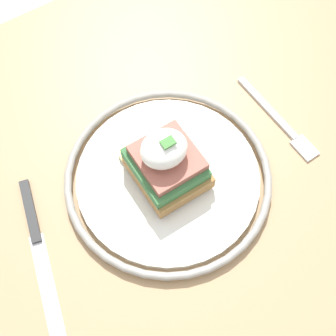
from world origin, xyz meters
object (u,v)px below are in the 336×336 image
at_px(knife, 37,242).
at_px(sandwich, 166,162).
at_px(plate, 168,177).
at_px(fork, 280,121).

bearing_deg(knife, sandwich, 175.93).
relative_size(plate, sandwich, 2.25).
xyz_separation_m(sandwich, knife, (0.18, -0.01, -0.05)).
relative_size(fork, knife, 0.78).
xyz_separation_m(fork, knife, (0.36, -0.02, 0.00)).
height_order(sandwich, fork, sandwich).
bearing_deg(sandwich, knife, -4.07).
distance_m(fork, knife, 0.36).
height_order(plate, fork, plate).
relative_size(sandwich, knife, 0.59).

